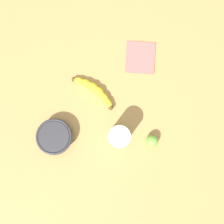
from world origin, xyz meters
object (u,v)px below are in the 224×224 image
object	(u,v)px
banana	(95,90)
lime_fruit	(152,141)
ceramic_bowl	(55,137)
smoothie_glass	(119,136)

from	to	relation	value
banana	lime_fruit	bearing A→B (deg)	175.47
ceramic_bowl	banana	bearing A→B (deg)	-31.42
banana	lime_fruit	xyz separation A→B (cm)	(-17.90, -26.56, 0.71)
smoothie_glass	lime_fruit	xyz separation A→B (cm)	(-0.24, -13.89, -3.27)
smoothie_glass	ceramic_bowl	bearing A→B (deg)	98.63
smoothie_glass	ceramic_bowl	xyz separation A→B (cm)	(-3.92, 25.86, -2.92)
smoothie_glass	lime_fruit	size ratio (longest dim) A/B	2.32
banana	smoothie_glass	xyz separation A→B (cm)	(-17.66, -12.67, 3.99)
banana	ceramic_bowl	bearing A→B (deg)	88.02
banana	lime_fruit	distance (cm)	32.03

